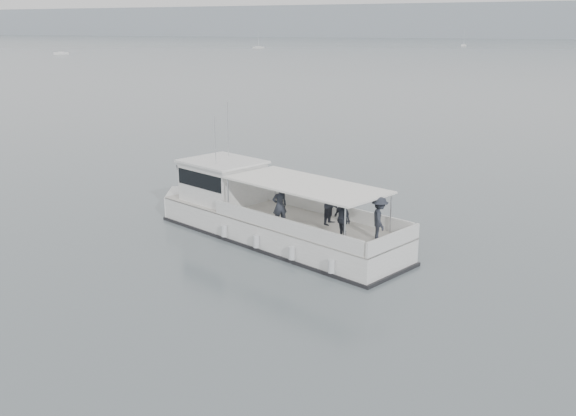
% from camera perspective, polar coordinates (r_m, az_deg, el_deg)
% --- Properties ---
extents(ground, '(1400.00, 1400.00, 0.00)m').
position_cam_1_polar(ground, '(30.72, 3.00, -2.03)').
color(ground, slate).
rests_on(ground, ground).
extents(tour_boat, '(14.35, 7.39, 6.09)m').
position_cam_1_polar(tour_boat, '(29.89, -2.60, -0.53)').
color(tour_boat, white).
rests_on(tour_boat, ground).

